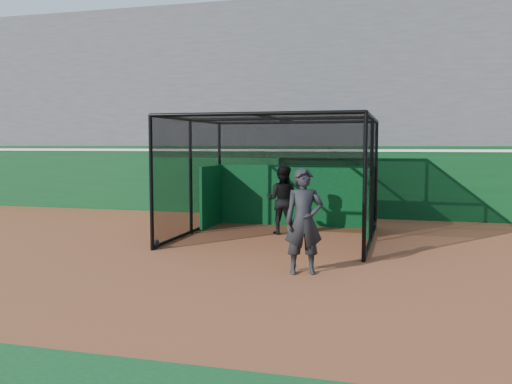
# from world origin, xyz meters

# --- Properties ---
(ground) EXTENTS (120.00, 120.00, 0.00)m
(ground) POSITION_xyz_m (0.00, 0.00, 0.00)
(ground) COLOR brown
(ground) RESTS_ON ground
(outfield_wall) EXTENTS (50.00, 0.50, 2.50)m
(outfield_wall) POSITION_xyz_m (0.00, 8.50, 1.29)
(outfield_wall) COLOR #0A3716
(outfield_wall) RESTS_ON ground
(grandstand) EXTENTS (50.00, 7.85, 8.95)m
(grandstand) POSITION_xyz_m (0.00, 12.27, 4.48)
(grandstand) COLOR #4C4C4F
(grandstand) RESTS_ON ground
(batting_cage) EXTENTS (5.12, 5.10, 3.25)m
(batting_cage) POSITION_xyz_m (1.16, 3.68, 1.62)
(batting_cage) COLOR black
(batting_cage) RESTS_ON ground
(batter) EXTENTS (0.99, 0.79, 1.96)m
(batter) POSITION_xyz_m (1.16, 4.35, 0.98)
(batter) COLOR black
(batter) RESTS_ON ground
(on_deck_player) EXTENTS (0.88, 0.72, 2.09)m
(on_deck_player) POSITION_xyz_m (2.60, -0.22, 1.04)
(on_deck_player) COLOR black
(on_deck_player) RESTS_ON ground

